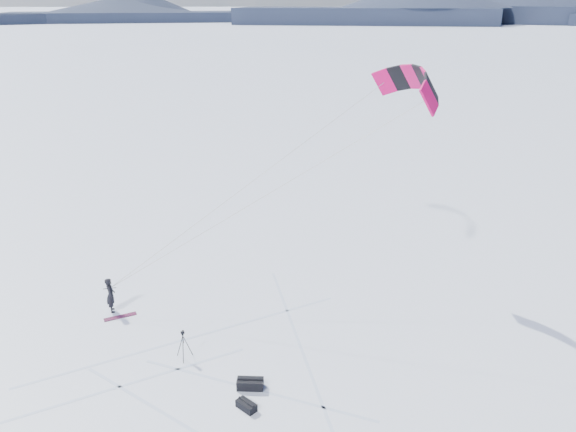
{
  "coord_description": "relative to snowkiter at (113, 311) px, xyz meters",
  "views": [
    {
      "loc": [
        3.26,
        -18.32,
        12.86
      ],
      "look_at": [
        4.77,
        4.66,
        3.88
      ],
      "focal_mm": 35.0,
      "sensor_mm": 36.0,
      "label": 1
    }
  ],
  "objects": [
    {
      "name": "power_kite",
      "position": [
        13.16,
        2.02,
        9.38
      ],
      "size": [
        14.32,
        5.35,
        9.1
      ],
      "color": "#CA0451",
      "rests_on": "ground"
    },
    {
      "name": "gear_bag_a",
      "position": [
        6.04,
        -5.64,
        0.18
      ],
      "size": [
        0.97,
        0.54,
        0.42
      ],
      "rotation": [
        0.0,
        0.0,
        -0.11
      ],
      "color": "black",
      "rests_on": "ground"
    },
    {
      "name": "gear_bag_b",
      "position": [
        5.91,
        -6.71,
        0.14
      ],
      "size": [
        0.75,
        0.77,
        0.33
      ],
      "rotation": [
        0.0,
        0.0,
        -0.81
      ],
      "color": "black",
      "rests_on": "ground"
    },
    {
      "name": "snowkiter",
      "position": [
        0.0,
        0.0,
        0.0
      ],
      "size": [
        0.55,
        0.68,
        1.6
      ],
      "primitive_type": "imported",
      "rotation": [
        0.0,
        0.0,
        1.9
      ],
      "color": "black",
      "rests_on": "ground"
    },
    {
      "name": "ground",
      "position": [
        3.04,
        -3.62,
        0.0
      ],
      "size": [
        1800.0,
        1800.0,
        0.0
      ],
      "primitive_type": "plane",
      "color": "white"
    },
    {
      "name": "snowboard",
      "position": [
        0.44,
        -0.54,
        0.02
      ],
      "size": [
        1.36,
        0.75,
        0.04
      ],
      "primitive_type": "cube",
      "rotation": [
        0.0,
        0.0,
        0.38
      ],
      "color": "maroon",
      "rests_on": "ground"
    },
    {
      "name": "horizon_hills",
      "position": [
        3.04,
        -3.62,
        4.35
      ],
      "size": [
        704.0,
        704.42,
        10.02
      ],
      "color": "#1D223A",
      "rests_on": "ground"
    },
    {
      "name": "tripod",
      "position": [
        3.53,
        -3.68,
        0.77
      ],
      "size": [
        0.62,
        0.55,
        1.18
      ],
      "rotation": [
        0.0,
        0.0,
        0.5
      ],
      "color": "black",
      "rests_on": "ground"
    },
    {
      "name": "snow_tracks",
      "position": [
        1.61,
        -3.94,
        0.0
      ],
      "size": [
        13.93,
        10.25,
        0.01
      ],
      "color": "#AFC0DE",
      "rests_on": "ground"
    }
  ]
}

